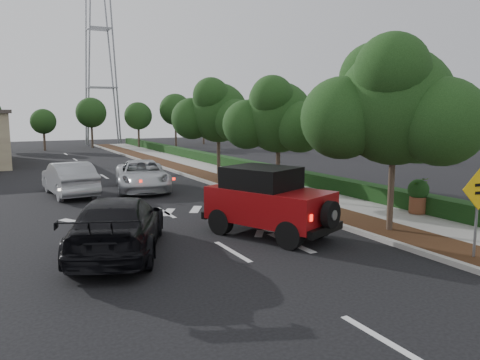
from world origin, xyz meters
TOP-DOWN VIEW (x-y plane):
  - ground at (0.00, 0.00)m, footprint 120.00×120.00m
  - curb at (4.60, 12.00)m, footprint 0.20×70.00m
  - planting_strip at (5.60, 12.00)m, footprint 1.80×70.00m
  - sidewalk at (7.50, 12.00)m, footprint 2.00×70.00m
  - hedge at (8.90, 12.00)m, footprint 0.80×70.00m
  - transmission_tower at (6.00, 48.00)m, footprint 7.00×4.00m
  - street_tree_near at (5.60, -0.50)m, footprint 3.80×3.80m
  - street_tree_mid at (5.60, 6.50)m, footprint 3.20×3.20m
  - street_tree_far at (5.60, 13.00)m, footprint 3.40×3.40m
  - red_jeep at (1.75, 1.20)m, footprint 3.36×4.57m
  - silver_suv_ahead at (0.73, 11.90)m, footprint 3.54×5.88m
  - black_suv_oncoming at (-2.92, 1.38)m, footprint 4.19×6.06m
  - silver_sedan_oncoming at (-2.84, 11.96)m, footprint 2.15×5.07m
  - speed_hump_sign at (5.40, -3.79)m, footprint 1.13×0.18m
  - terracotta_planter at (8.40, 0.84)m, footprint 0.80×0.80m

SIDE VIEW (x-z plane):
  - ground at x=0.00m, z-range 0.00..0.00m
  - transmission_tower at x=6.00m, z-range -14.00..14.00m
  - street_tree_near at x=5.60m, z-range -2.96..2.96m
  - street_tree_mid at x=5.60m, z-range -2.66..2.66m
  - street_tree_far at x=5.60m, z-range -2.81..2.81m
  - planting_strip at x=5.60m, z-range 0.00..0.12m
  - sidewalk at x=7.50m, z-range 0.00..0.12m
  - curb at x=4.60m, z-range 0.00..0.15m
  - hedge at x=8.90m, z-range 0.00..0.80m
  - silver_suv_ahead at x=0.73m, z-range 0.00..1.53m
  - silver_sedan_oncoming at x=-2.84m, z-range 0.00..1.63m
  - black_suv_oncoming at x=-2.92m, z-range 0.00..1.63m
  - terracotta_planter at x=8.40m, z-range 0.24..1.63m
  - red_jeep at x=1.75m, z-range 0.02..2.25m
  - speed_hump_sign at x=5.40m, z-range 0.47..2.90m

